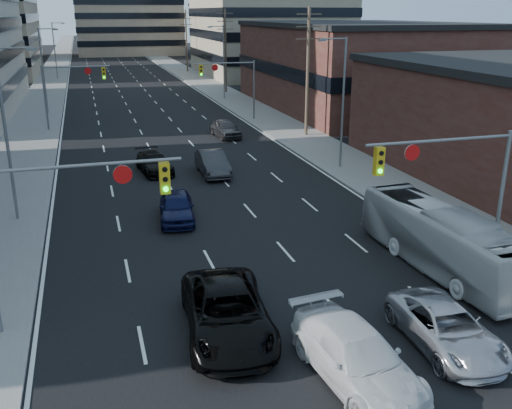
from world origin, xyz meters
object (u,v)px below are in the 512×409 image
object	(u,v)px
transit_bus	(442,240)
silver_suv	(446,328)
sedan_blue	(177,207)
black_pickup	(227,312)
white_van	(356,356)

from	to	relation	value
transit_bus	silver_suv	bearing A→B (deg)	-124.35
transit_bus	sedan_blue	size ratio (longest dim) A/B	2.20
black_pickup	silver_suv	bearing A→B (deg)	-16.85
white_van	transit_bus	world-z (taller)	transit_bus
white_van	transit_bus	bearing A→B (deg)	35.61
white_van	silver_suv	world-z (taller)	white_van
black_pickup	transit_bus	distance (m)	10.41
black_pickup	silver_suv	xyz separation A→B (m)	(6.75, -2.80, -0.15)
silver_suv	transit_bus	world-z (taller)	transit_bus
black_pickup	sedan_blue	bearing A→B (deg)	94.97
white_van	sedan_blue	size ratio (longest dim) A/B	1.26
black_pickup	transit_bus	world-z (taller)	transit_bus
sedan_blue	black_pickup	bearing A→B (deg)	-83.63
black_pickup	white_van	distance (m)	4.75
sedan_blue	white_van	bearing A→B (deg)	-72.09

